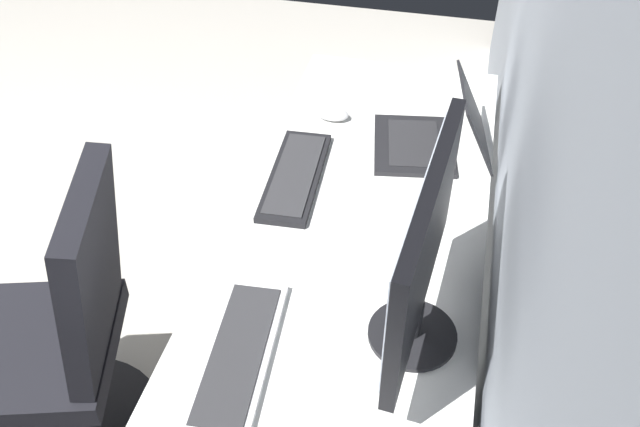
{
  "coord_description": "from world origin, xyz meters",
  "views": [
    {
      "loc": [
        1.42,
        2.21,
        1.93
      ],
      "look_at": [
        0.33,
        1.95,
        0.95
      ],
      "focal_mm": 37.8,
      "sensor_mm": 36.0,
      "label": 1
    }
  ],
  "objects_px": {
    "keyboard_spare": "(238,354)",
    "laptop_leftmost": "(437,134)",
    "mouse_main": "(333,114)",
    "office_chair": "(64,350)",
    "keyboard_main": "(295,175)",
    "monitor_primary": "(422,253)"
  },
  "relations": [
    {
      "from": "laptop_leftmost",
      "to": "mouse_main",
      "type": "xyz_separation_m",
      "value": [
        -0.09,
        -0.34,
        -0.03
      ]
    },
    {
      "from": "office_chair",
      "to": "keyboard_main",
      "type": "bearing_deg",
      "value": 136.05
    },
    {
      "from": "keyboard_spare",
      "to": "office_chair",
      "type": "distance_m",
      "value": 0.63
    },
    {
      "from": "keyboard_main",
      "to": "laptop_leftmost",
      "type": "bearing_deg",
      "value": 122.73
    },
    {
      "from": "monitor_primary",
      "to": "keyboard_main",
      "type": "relative_size",
      "value": 1.3
    },
    {
      "from": "office_chair",
      "to": "monitor_primary",
      "type": "bearing_deg",
      "value": 92.5
    },
    {
      "from": "laptop_leftmost",
      "to": "keyboard_spare",
      "type": "bearing_deg",
      "value": -20.99
    },
    {
      "from": "laptop_leftmost",
      "to": "monitor_primary",
      "type": "bearing_deg",
      "value": 1.59
    },
    {
      "from": "monitor_primary",
      "to": "mouse_main",
      "type": "bearing_deg",
      "value": -156.3
    },
    {
      "from": "laptop_leftmost",
      "to": "office_chair",
      "type": "height_order",
      "value": "office_chair"
    },
    {
      "from": "monitor_primary",
      "to": "office_chair",
      "type": "bearing_deg",
      "value": -87.5
    },
    {
      "from": "mouse_main",
      "to": "keyboard_spare",
      "type": "bearing_deg",
      "value": 0.15
    },
    {
      "from": "keyboard_spare",
      "to": "laptop_leftmost",
      "type": "bearing_deg",
      "value": 159.01
    },
    {
      "from": "keyboard_main",
      "to": "mouse_main",
      "type": "relative_size",
      "value": 4.11
    },
    {
      "from": "laptop_leftmost",
      "to": "mouse_main",
      "type": "relative_size",
      "value": 3.71
    },
    {
      "from": "monitor_primary",
      "to": "laptop_leftmost",
      "type": "xyz_separation_m",
      "value": [
        -0.74,
        -0.02,
        -0.21
      ]
    },
    {
      "from": "keyboard_main",
      "to": "keyboard_spare",
      "type": "xyz_separation_m",
      "value": [
        0.64,
        0.04,
        0.0
      ]
    },
    {
      "from": "keyboard_spare",
      "to": "monitor_primary",
      "type": "bearing_deg",
      "value": 111.92
    },
    {
      "from": "keyboard_main",
      "to": "mouse_main",
      "type": "xyz_separation_m",
      "value": [
        -0.33,
        0.04,
        0.01
      ]
    },
    {
      "from": "mouse_main",
      "to": "office_chair",
      "type": "bearing_deg",
      "value": -32.63
    },
    {
      "from": "laptop_leftmost",
      "to": "keyboard_spare",
      "type": "distance_m",
      "value": 0.95
    },
    {
      "from": "keyboard_main",
      "to": "office_chair",
      "type": "distance_m",
      "value": 0.79
    }
  ]
}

